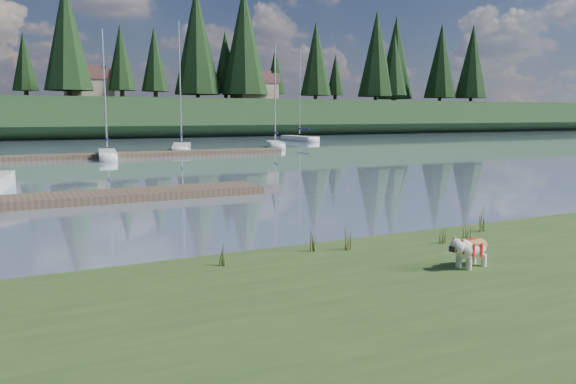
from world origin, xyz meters
TOP-DOWN VIEW (x-y plane):
  - ground at (0.00, 30.00)m, footprint 200.00×200.00m
  - bank at (0.00, -6.00)m, footprint 60.00×9.00m
  - ridge at (0.00, 73.00)m, footprint 200.00×20.00m
  - bulldog at (2.43, -4.41)m, footprint 0.96×0.48m
  - dock_near at (-4.00, 9.00)m, footprint 16.00×2.00m
  - dock_far at (2.00, 30.00)m, footprint 26.00×2.20m
  - sailboat_bg_2 at (1.53, 29.32)m, footprint 1.89×5.88m
  - sailboat_bg_3 at (8.68, 35.40)m, footprint 3.51×7.40m
  - sailboat_bg_4 at (17.62, 35.66)m, footprint 3.22×6.27m
  - sailboat_bg_5 at (25.91, 46.98)m, footprint 1.62×7.46m
  - weed_0 at (0.48, -2.12)m, footprint 0.17×0.14m
  - weed_1 at (1.15, -2.34)m, footprint 0.17×0.14m
  - weed_2 at (4.04, -2.61)m, footprint 0.17×0.14m
  - weed_3 at (-1.49, -2.34)m, footprint 0.17×0.14m
  - weed_4 at (3.26, -2.80)m, footprint 0.17×0.14m
  - weed_5 at (4.90, -2.20)m, footprint 0.17×0.14m
  - mud_lip at (0.00, -1.60)m, footprint 60.00×0.50m
  - conifer_4 at (3.00, 66.00)m, footprint 6.16×6.16m
  - conifer_5 at (15.00, 70.00)m, footprint 3.96×3.96m
  - conifer_6 at (28.00, 68.00)m, footprint 7.04×7.04m
  - conifer_7 at (42.00, 71.00)m, footprint 5.28×5.28m
  - conifer_8 at (55.00, 67.00)m, footprint 4.62×4.62m
  - conifer_9 at (68.00, 70.00)m, footprint 5.94×5.94m
  - house_1 at (6.00, 71.00)m, footprint 6.30×5.30m
  - house_2 at (30.00, 69.00)m, footprint 6.30×5.30m

SIDE VIEW (x-z plane):
  - ground at x=0.00m, z-range 0.00..0.00m
  - mud_lip at x=0.00m, z-range 0.00..0.14m
  - dock_near at x=-4.00m, z-range 0.00..0.30m
  - dock_far at x=2.00m, z-range 0.00..0.30m
  - bank at x=0.00m, z-range 0.00..0.35m
  - sailboat_bg_5 at x=25.91m, z-range -5.03..5.67m
  - sailboat_bg_3 at x=8.68m, z-range -5.08..5.73m
  - sailboat_bg_4 at x=17.62m, z-range -4.36..5.02m
  - sailboat_bg_2 at x=1.53m, z-range -4.13..4.80m
  - weed_4 at x=3.26m, z-range 0.32..0.70m
  - weed_1 at x=1.15m, z-range 0.31..0.83m
  - weed_2 at x=4.04m, z-range 0.31..0.84m
  - weed_0 at x=0.48m, z-range 0.31..0.84m
  - weed_3 at x=-1.49m, z-range 0.30..0.87m
  - weed_5 at x=4.90m, z-range 0.30..0.95m
  - bulldog at x=2.43m, z-range 0.42..0.99m
  - ridge at x=0.00m, z-range 0.00..5.00m
  - house_1 at x=6.00m, z-range 4.99..9.64m
  - house_2 at x=30.00m, z-range 4.99..9.64m
  - conifer_5 at x=15.00m, z-range 5.65..16.00m
  - conifer_8 at x=55.00m, z-range 5.62..17.40m
  - conifer_7 at x=42.00m, z-range 5.59..18.79m
  - conifer_9 at x=68.00m, z-range 5.55..20.18m
  - conifer_4 at x=3.00m, z-range 5.54..20.64m
  - conifer_6 at x=28.00m, z-range 5.49..22.49m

